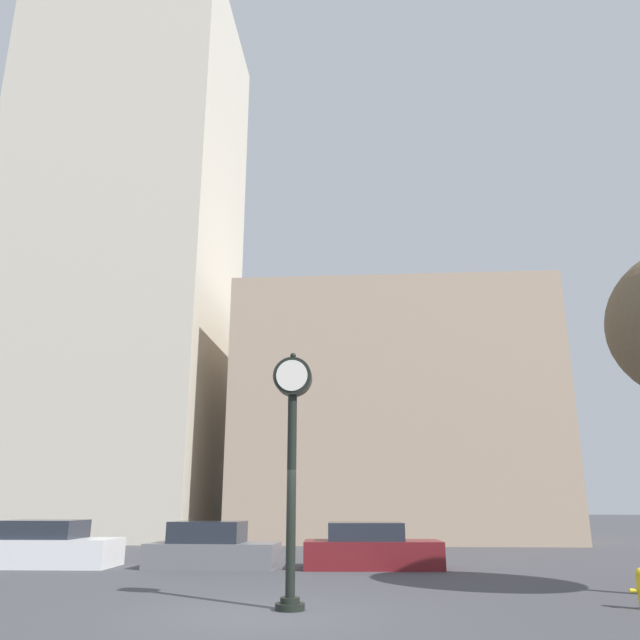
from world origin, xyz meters
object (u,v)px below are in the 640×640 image
car_grey (212,548)px  street_clock (292,439)px  car_maroon (371,549)px  car_white (47,547)px

car_grey → street_clock: bearing=-64.3°
car_grey → car_maroon: bearing=3.9°
street_clock → car_maroon: 8.17m
car_maroon → car_grey: bearing=178.9°
street_clock → car_maroon: size_ratio=1.16×
street_clock → car_white: (-8.41, 7.43, -2.51)m
car_white → car_grey: car_white is taller
street_clock → car_grey: (-3.26, 7.45, -2.53)m
street_clock → car_maroon: (1.56, 7.61, -2.54)m
street_clock → car_white: size_ratio=1.15×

